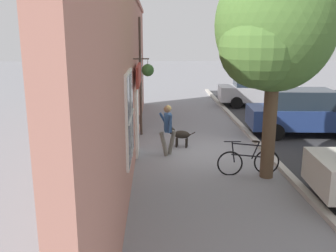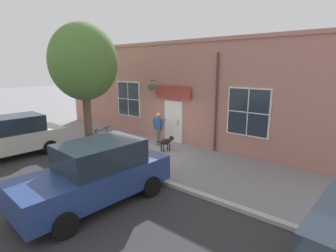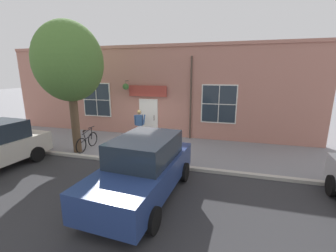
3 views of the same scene
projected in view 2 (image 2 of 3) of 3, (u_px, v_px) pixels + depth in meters
The scene contains 9 objects.
ground_plane at pixel (145, 152), 11.94m from camera, with size 90.00×90.00×0.00m, color gray.
curb_and_road at pixel (3, 201), 7.51m from camera, with size 10.10×28.00×0.12m.
storefront_facade at pixel (176, 93), 13.15m from camera, with size 0.95×18.00×5.02m.
pedestrian_walking at pixel (158, 126), 12.75m from camera, with size 0.56×0.55×1.62m.
dog_on_leash at pixel (167, 141), 11.98m from camera, with size 0.96×0.43×0.69m.
street_tree_by_curb at pixel (85, 65), 11.50m from camera, with size 3.02×2.72×5.65m.
leaning_bicycle at pixel (100, 141), 12.35m from camera, with size 1.74×0.16×1.00m.
parked_car_nearest_curb at pixel (10, 137), 11.10m from camera, with size 4.41×2.16×1.75m.
parked_car_mid_block at pixel (97, 173), 7.32m from camera, with size 4.41×2.16×1.75m.
Camera 2 is at (8.16, 8.01, 3.78)m, focal length 28.00 mm.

